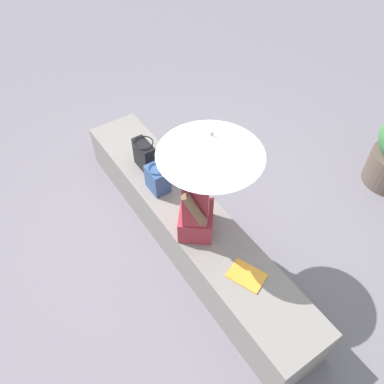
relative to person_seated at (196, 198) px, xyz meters
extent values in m
plane|color=slate|center=(0.21, -0.06, -0.85)|extent=(14.00, 14.00, 0.00)
cube|color=gray|center=(0.21, -0.06, -0.62)|extent=(3.13, 0.54, 0.46)
cube|color=#992D38|center=(0.00, 0.00, -0.28)|extent=(0.44, 0.43, 0.22)
cube|color=#992D38|center=(0.00, 0.00, 0.07)|extent=(0.37, 0.36, 0.48)
sphere|color=brown|center=(0.00, 0.00, 0.41)|extent=(0.20, 0.20, 0.20)
cylinder|color=brown|center=(0.16, -0.13, 0.10)|extent=(0.18, 0.20, 0.32)
cylinder|color=brown|center=(-0.16, 0.13, 0.10)|extent=(0.18, 0.20, 0.32)
cylinder|color=#B7B7BC|center=(-0.08, -0.06, 0.15)|extent=(0.02, 0.02, 1.07)
cone|color=silver|center=(-0.08, -0.06, 0.59)|extent=(0.77, 0.77, 0.17)
sphere|color=#B7B7BC|center=(-0.08, -0.06, 0.69)|extent=(0.03, 0.03, 0.03)
cube|color=black|center=(0.91, -0.01, -0.24)|extent=(0.26, 0.12, 0.30)
torus|color=black|center=(0.91, -0.01, -0.07)|extent=(0.20, 0.20, 0.01)
cube|color=#335184|center=(0.59, 0.03, -0.26)|extent=(0.22, 0.16, 0.25)
torus|color=#335184|center=(0.59, 0.03, -0.12)|extent=(0.16, 0.16, 0.01)
cube|color=gold|center=(-0.61, -0.06, -0.38)|extent=(0.33, 0.29, 0.01)
camera|label=1|loc=(-1.70, 1.18, 2.33)|focal=36.76mm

